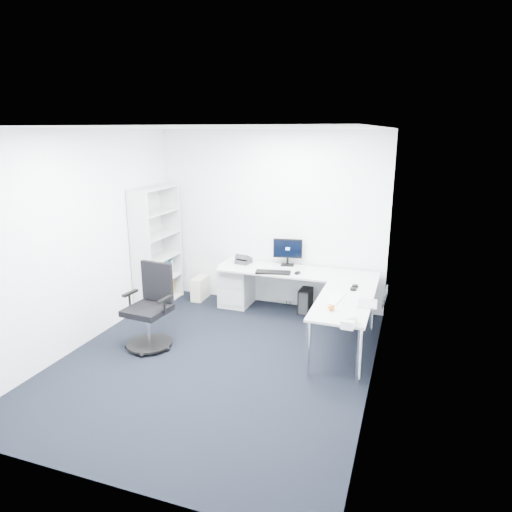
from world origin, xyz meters
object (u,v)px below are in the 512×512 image
(bookshelf, at_px, (156,247))
(l_desk, at_px, (291,300))
(task_chair, at_px, (147,308))
(monitor, at_px, (288,252))
(laptop, at_px, (368,295))

(bookshelf, bearing_deg, l_desk, -1.32)
(bookshelf, distance_m, task_chair, 1.60)
(task_chair, relative_size, monitor, 2.41)
(bookshelf, relative_size, monitor, 4.21)
(l_desk, distance_m, bookshelf, 2.25)
(l_desk, bearing_deg, task_chair, -138.17)
(laptop, bearing_deg, monitor, 133.38)
(l_desk, bearing_deg, monitor, 110.40)
(task_chair, distance_m, monitor, 2.32)
(monitor, xyz_separation_m, laptop, (1.33, -1.26, -0.10))
(l_desk, bearing_deg, bookshelf, 178.68)
(bookshelf, xyz_separation_m, task_chair, (0.68, -1.39, -0.40))
(laptop, bearing_deg, bookshelf, 163.99)
(l_desk, distance_m, task_chair, 2.02)
(l_desk, xyz_separation_m, monitor, (-0.21, 0.56, 0.55))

